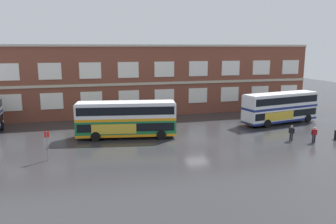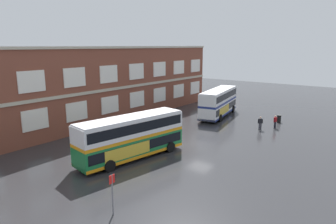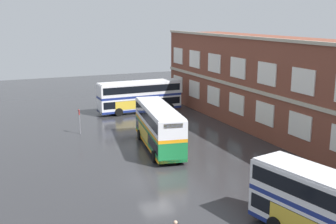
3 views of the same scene
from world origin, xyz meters
The scene contains 7 objects.
ground_plane centered at (0.00, 2.00, 0.00)m, with size 120.00×120.00×0.00m, color #2B2B2D.
brick_terminal_building centered at (-2.79, 17.98, 5.06)m, with size 52.64×8.19×10.42m.
double_decker_middle centered at (-7.34, 3.14, 2.15)m, with size 11.27×4.32×4.07m.
double_decker_far centered at (13.59, 5.09, 2.15)m, with size 11.29×4.60×4.07m.
waiting_passenger centered at (11.75, -4.11, 0.93)m, with size 0.64×0.33×1.70m.
second_passenger centered at (9.84, -2.85, 0.93)m, with size 0.44×0.58×1.70m.
bus_stand_flag centered at (-15.29, -2.83, 1.64)m, with size 0.44×0.10×2.70m.
Camera 1 is at (-12.29, -33.46, 10.06)m, focal length 35.76 mm.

